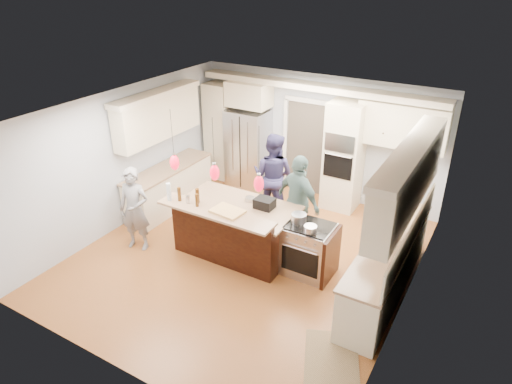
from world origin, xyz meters
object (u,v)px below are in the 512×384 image
Objects in this scene: refrigerator at (248,148)px; person_bar_end at (135,209)px; person_far_left at (273,176)px; island_range at (310,249)px; kitchen_island at (236,228)px.

refrigerator is 1.14× the size of person_bar_end.
island_range is at bearing 131.17° from person_far_left.
refrigerator reaches higher than kitchen_island.
person_bar_end is (-1.64, -0.80, 0.30)m from kitchen_island.
person_bar_end is at bearing -164.03° from island_range.
refrigerator is at bearing -45.18° from person_far_left.
person_far_left is at bearing 93.25° from kitchen_island.
kitchen_island is (1.30, -2.57, -0.41)m from refrigerator.
person_bar_end reaches higher than island_range.
kitchen_island is at bearing 11.99° from person_bar_end.
refrigerator is 1.96× the size of island_range.
person_far_left is (-0.09, 1.53, 0.41)m from kitchen_island.
island_range is at bearing 3.07° from kitchen_island.
kitchen_island is 1.58m from person_far_left.
refrigerator reaches higher than island_range.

